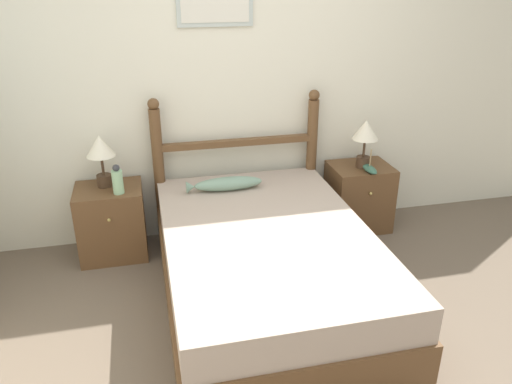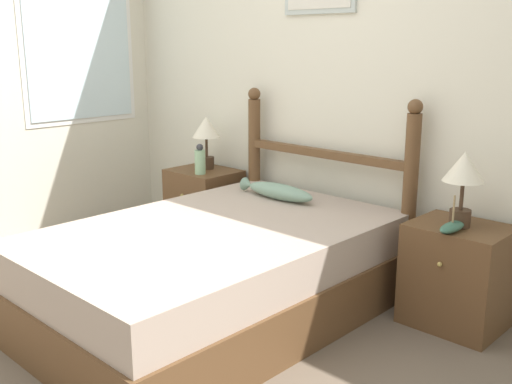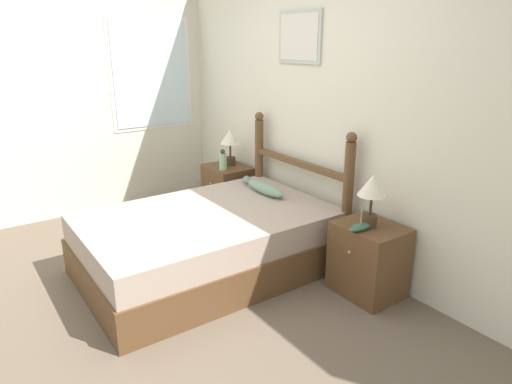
{
  "view_description": "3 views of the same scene",
  "coord_description": "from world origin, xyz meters",
  "px_view_note": "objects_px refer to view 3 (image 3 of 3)",
  "views": [
    {
      "loc": [
        -0.83,
        -2.01,
        2.0
      ],
      "look_at": [
        -0.12,
        1.06,
        0.59
      ],
      "focal_mm": 35.0,
      "sensor_mm": 36.0,
      "label": 1
    },
    {
      "loc": [
        2.12,
        -1.38,
        1.46
      ],
      "look_at": [
        -0.14,
        0.99,
        0.64
      ],
      "focal_mm": 42.0,
      "sensor_mm": 36.0,
      "label": 2
    },
    {
      "loc": [
        2.88,
        -0.97,
        1.83
      ],
      "look_at": [
        -0.15,
        1.16,
        0.59
      ],
      "focal_mm": 32.0,
      "sensor_mm": 36.0,
      "label": 3
    }
  ],
  "objects_px": {
    "fish_pillow": "(264,188)",
    "table_lamp_right": "(372,190)",
    "nightstand_right": "(368,260)",
    "table_lamp_left": "(230,140)",
    "bed": "(208,242)",
    "model_boat": "(361,227)",
    "bottle": "(223,160)",
    "nightstand_left": "(228,191)"
  },
  "relations": [
    {
      "from": "table_lamp_right",
      "to": "model_boat",
      "type": "height_order",
      "value": "table_lamp_right"
    },
    {
      "from": "bottle",
      "to": "fish_pillow",
      "type": "height_order",
      "value": "bottle"
    },
    {
      "from": "table_lamp_right",
      "to": "model_boat",
      "type": "relative_size",
      "value": 1.8
    },
    {
      "from": "bed",
      "to": "table_lamp_right",
      "type": "relative_size",
      "value": 5.11
    },
    {
      "from": "nightstand_left",
      "to": "fish_pillow",
      "type": "xyz_separation_m",
      "value": [
        0.85,
        -0.14,
        0.28
      ]
    },
    {
      "from": "table_lamp_right",
      "to": "table_lamp_left",
      "type": "bearing_deg",
      "value": 177.97
    },
    {
      "from": "nightstand_left",
      "to": "nightstand_right",
      "type": "xyz_separation_m",
      "value": [
        1.99,
        0.0,
        0.0
      ]
    },
    {
      "from": "nightstand_left",
      "to": "bottle",
      "type": "xyz_separation_m",
      "value": [
        0.08,
        -0.11,
        0.37
      ]
    },
    {
      "from": "table_lamp_right",
      "to": "fish_pillow",
      "type": "distance_m",
      "value": 1.17
    },
    {
      "from": "fish_pillow",
      "to": "table_lamp_right",
      "type": "bearing_deg",
      "value": 5.77
    },
    {
      "from": "table_lamp_left",
      "to": "bottle",
      "type": "relative_size",
      "value": 1.79
    },
    {
      "from": "bed",
      "to": "table_lamp_left",
      "type": "xyz_separation_m",
      "value": [
        -1.01,
        0.86,
        0.57
      ]
    },
    {
      "from": "table_lamp_left",
      "to": "model_boat",
      "type": "height_order",
      "value": "table_lamp_left"
    },
    {
      "from": "bed",
      "to": "table_lamp_left",
      "type": "distance_m",
      "value": 1.44
    },
    {
      "from": "model_boat",
      "to": "fish_pillow",
      "type": "height_order",
      "value": "model_boat"
    },
    {
      "from": "nightstand_left",
      "to": "model_boat",
      "type": "bearing_deg",
      "value": -3.63
    },
    {
      "from": "nightstand_right",
      "to": "model_boat",
      "type": "height_order",
      "value": "model_boat"
    },
    {
      "from": "model_boat",
      "to": "fish_pillow",
      "type": "distance_m",
      "value": 1.15
    },
    {
      "from": "fish_pillow",
      "to": "nightstand_right",
      "type": "bearing_deg",
      "value": 6.88
    },
    {
      "from": "table_lamp_left",
      "to": "bed",
      "type": "bearing_deg",
      "value": -40.22
    },
    {
      "from": "nightstand_right",
      "to": "table_lamp_right",
      "type": "relative_size",
      "value": 1.41
    },
    {
      "from": "bottle",
      "to": "bed",
      "type": "bearing_deg",
      "value": -37.63
    },
    {
      "from": "nightstand_left",
      "to": "fish_pillow",
      "type": "bearing_deg",
      "value": -9.14
    },
    {
      "from": "bed",
      "to": "nightstand_right",
      "type": "bearing_deg",
      "value": 39.05
    },
    {
      "from": "fish_pillow",
      "to": "bottle",
      "type": "bearing_deg",
      "value": 177.61
    },
    {
      "from": "nightstand_left",
      "to": "table_lamp_right",
      "type": "relative_size",
      "value": 1.41
    },
    {
      "from": "bed",
      "to": "bottle",
      "type": "height_order",
      "value": "bottle"
    },
    {
      "from": "table_lamp_right",
      "to": "bed",
      "type": "bearing_deg",
      "value": -141.69
    },
    {
      "from": "nightstand_right",
      "to": "table_lamp_right",
      "type": "distance_m",
      "value": 0.55
    },
    {
      "from": "table_lamp_left",
      "to": "model_boat",
      "type": "xyz_separation_m",
      "value": [
        2.02,
        -0.18,
        -0.25
      ]
    },
    {
      "from": "bed",
      "to": "fish_pillow",
      "type": "distance_m",
      "value": 0.75
    },
    {
      "from": "model_boat",
      "to": "bottle",
      "type": "bearing_deg",
      "value": 179.35
    },
    {
      "from": "bottle",
      "to": "fish_pillow",
      "type": "distance_m",
      "value": 0.77
    },
    {
      "from": "nightstand_right",
      "to": "table_lamp_right",
      "type": "bearing_deg",
      "value": -94.04
    },
    {
      "from": "table_lamp_right",
      "to": "bottle",
      "type": "distance_m",
      "value": 1.91
    },
    {
      "from": "model_boat",
      "to": "nightstand_right",
      "type": "bearing_deg",
      "value": 94.57
    },
    {
      "from": "bottle",
      "to": "table_lamp_left",
      "type": "bearing_deg",
      "value": 123.42
    },
    {
      "from": "bottle",
      "to": "model_boat",
      "type": "relative_size",
      "value": 1.01
    },
    {
      "from": "nightstand_left",
      "to": "table_lamp_right",
      "type": "bearing_deg",
      "value": -0.64
    },
    {
      "from": "nightstand_right",
      "to": "bottle",
      "type": "bearing_deg",
      "value": -176.84
    },
    {
      "from": "nightstand_right",
      "to": "table_lamp_left",
      "type": "bearing_deg",
      "value": 178.61
    },
    {
      "from": "nightstand_right",
      "to": "model_boat",
      "type": "xyz_separation_m",
      "value": [
        0.01,
        -0.13,
        0.3
      ]
    }
  ]
}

